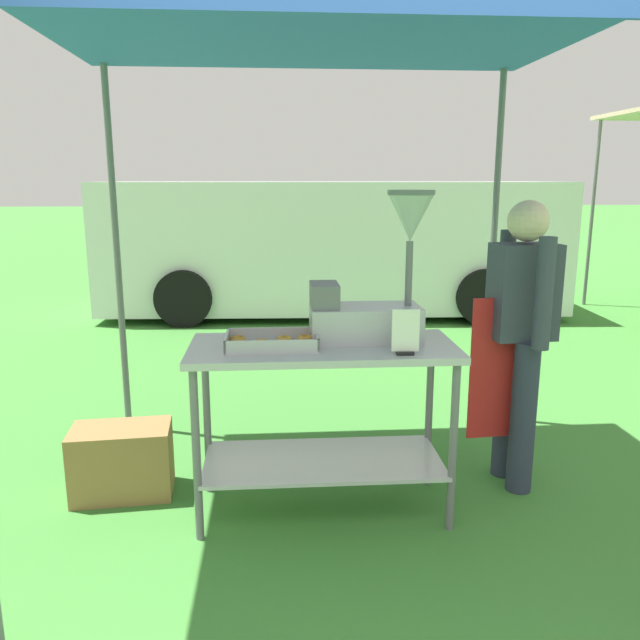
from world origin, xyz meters
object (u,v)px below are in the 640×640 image
Objects in this scene: donut_tray at (273,343)px; menu_sign at (406,336)px; stall_canopy at (322,33)px; supply_crate at (122,461)px; donut_fryer at (375,291)px; van_white at (332,244)px; vendor at (519,330)px; donut_cart at (323,391)px.

menu_sign reaches higher than donut_tray.
stall_canopy is 4.97× the size of supply_crate.
van_white reaches higher than donut_fryer.
donut_fryer reaches higher than vendor.
stall_canopy is at bearing -173.10° from vendor.
supply_crate is (-0.84, 0.29, -0.73)m from donut_tray.
menu_sign is at bearing -91.65° from van_white.
donut_cart is 2.40× the size of supply_crate.
vendor is at bearing 10.58° from donut_fryer.
donut_fryer is (0.27, -0.02, -1.22)m from stall_canopy.
menu_sign is (0.62, -0.17, 0.07)m from donut_tray.
donut_tray is 0.58m from donut_fryer.
van_white is (0.53, 5.16, -1.50)m from stall_canopy.
donut_fryer is 5.19m from van_white.
stall_canopy is at bearing 140.88° from menu_sign.
menu_sign is at bearing -17.15° from supply_crate.
vendor reaches higher than donut_tray.
menu_sign is at bearing -39.12° from stall_canopy.
stall_canopy is 1.85m from vendor.
donut_cart is (0.00, -0.10, -1.72)m from stall_canopy.
supply_crate is at bearing -107.99° from van_white.
donut_tray is 1.15m from supply_crate.
supply_crate is at bearing 161.30° from donut_tray.
donut_fryer is at bearing -92.90° from van_white.
donut_cart is 1.76× the size of donut_fryer.
donut_cart is at bearing -90.00° from stall_canopy.
menu_sign reaches higher than supply_crate.
van_white is (0.16, 5.46, -0.12)m from menu_sign.
stall_canopy is at bearing 28.87° from donut_tray.
vendor is 0.27× the size of van_white.
donut_tray is 0.81× the size of supply_crate.
stall_canopy is 1.72× the size of vendor.
donut_tray is at bearing 164.99° from menu_sign.
menu_sign is (0.11, -0.28, -0.17)m from donut_fryer.
supply_crate is at bearing 172.29° from stall_canopy.
van_white is at bearing 84.21° from donut_cart.
vendor is at bearing -0.38° from supply_crate.
van_white is (1.63, 5.01, 0.68)m from supply_crate.
supply_crate is 5.31m from van_white.
donut_tray reaches higher than supply_crate.
donut_tray is at bearing -151.13° from stall_canopy.
supply_crate is 0.09× the size of van_white.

